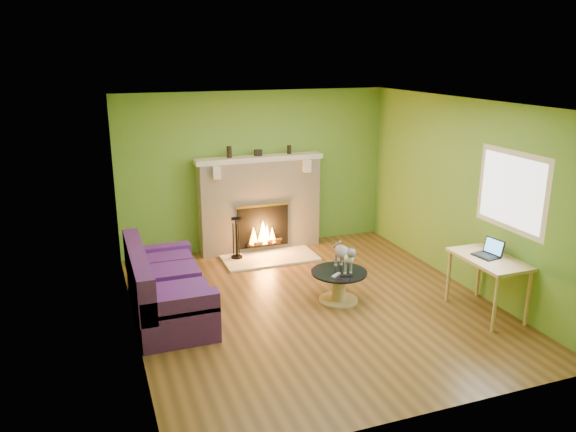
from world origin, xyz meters
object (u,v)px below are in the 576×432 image
(cat, at_px, (343,256))
(sofa, at_px, (164,289))
(desk, at_px, (489,265))
(coffee_table, at_px, (339,284))

(cat, bearing_deg, sofa, 172.47)
(sofa, bearing_deg, cat, -9.10)
(sofa, relative_size, desk, 1.94)
(coffee_table, xyz_separation_m, cat, (0.08, 0.05, 0.37))
(coffee_table, height_order, cat, cat)
(sofa, distance_m, coffee_table, 2.26)
(sofa, bearing_deg, coffee_table, -10.67)
(desk, bearing_deg, coffee_table, 148.97)
(sofa, height_order, cat, sofa)
(sofa, xyz_separation_m, cat, (2.30, -0.37, 0.27))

